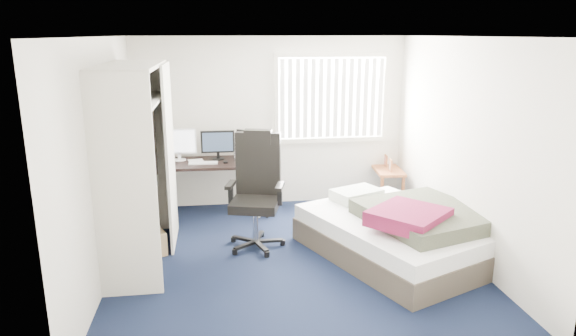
# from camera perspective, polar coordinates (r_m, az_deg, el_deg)

# --- Properties ---
(ground) EXTENTS (4.20, 4.20, 0.00)m
(ground) POSITION_cam_1_polar(r_m,az_deg,el_deg) (6.04, 0.45, -10.07)
(ground) COLOR black
(ground) RESTS_ON ground
(room_shell) EXTENTS (4.20, 4.20, 4.20)m
(room_shell) POSITION_cam_1_polar(r_m,az_deg,el_deg) (5.58, 0.48, 4.16)
(room_shell) COLOR silver
(room_shell) RESTS_ON ground
(window_assembly) EXTENTS (1.72, 0.09, 1.32)m
(window_assembly) POSITION_cam_1_polar(r_m,az_deg,el_deg) (7.71, 4.87, 7.74)
(window_assembly) COLOR white
(window_assembly) RESTS_ON ground
(closet) EXTENTS (0.64, 1.84, 2.22)m
(closet) POSITION_cam_1_polar(r_m,az_deg,el_deg) (5.87, -16.30, 2.53)
(closet) COLOR beige
(closet) RESTS_ON ground
(desk) EXTENTS (1.57, 0.76, 1.23)m
(desk) POSITION_cam_1_polar(r_m,az_deg,el_deg) (7.38, -8.14, 0.97)
(desk) COLOR black
(desk) RESTS_ON ground
(office_chair) EXTENTS (0.81, 0.81, 1.41)m
(office_chair) POSITION_cam_1_polar(r_m,az_deg,el_deg) (6.27, -3.51, -3.83)
(office_chair) COLOR black
(office_chair) RESTS_ON ground
(footstool) EXTENTS (0.30, 0.25, 0.23)m
(footstool) POSITION_cam_1_polar(r_m,az_deg,el_deg) (7.36, -2.55, -3.94)
(footstool) COLOR white
(footstool) RESTS_ON ground
(nightstand) EXTENTS (0.46, 0.82, 0.72)m
(nightstand) POSITION_cam_1_polar(r_m,az_deg,el_deg) (7.98, 10.97, -0.48)
(nightstand) COLOR brown
(nightstand) RESTS_ON ground
(bed) EXTENTS (2.30, 2.58, 0.69)m
(bed) POSITION_cam_1_polar(r_m,az_deg,el_deg) (6.17, 12.46, -6.93)
(bed) COLOR #433A30
(bed) RESTS_ON ground
(pine_box) EXTENTS (0.44, 0.39, 0.28)m
(pine_box) POSITION_cam_1_polar(r_m,az_deg,el_deg) (6.30, -15.21, -8.14)
(pine_box) COLOR tan
(pine_box) RESTS_ON ground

